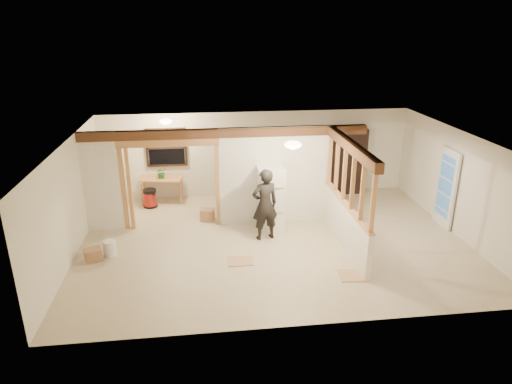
{
  "coord_description": "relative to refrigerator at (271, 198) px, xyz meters",
  "views": [
    {
      "loc": [
        -1.61,
        -9.63,
        4.89
      ],
      "look_at": [
        -0.37,
        0.4,
        1.12
      ],
      "focal_mm": 32.0,
      "sensor_mm": 36.0,
      "label": 1
    }
  ],
  "objects": [
    {
      "name": "ceiling",
      "position": [
        -0.05,
        -0.83,
        1.72
      ],
      "size": [
        9.0,
        6.5,
        0.01
      ],
      "primitive_type": "cube",
      "color": "white"
    },
    {
      "name": "hanging_bulb",
      "position": [
        -2.05,
        0.77,
        1.4
      ],
      "size": [
        0.07,
        0.07,
        0.07
      ],
      "primitive_type": "ellipsoid",
      "color": "#FFD88C",
      "rests_on": "ceiling"
    },
    {
      "name": "bucket",
      "position": [
        -3.78,
        -1.07,
        -0.61
      ],
      "size": [
        0.32,
        0.32,
        0.35
      ],
      "primitive_type": "cylinder",
      "rotation": [
        0.0,
        0.0,
        0.16
      ],
      "color": "white",
      "rests_on": "floor"
    },
    {
      "name": "floor_panel_near",
      "position": [
        1.29,
        -2.59,
        -0.77
      ],
      "size": [
        0.54,
        0.54,
        0.02
      ],
      "primitive_type": "cube",
      "rotation": [
        0.0,
        0.0,
        -0.1
      ],
      "color": "tan",
      "rests_on": "floor"
    },
    {
      "name": "floor_panel_far",
      "position": [
        -0.93,
        -1.71,
        -0.77
      ],
      "size": [
        0.56,
        0.45,
        0.02
      ],
      "primitive_type": "cube",
      "rotation": [
        0.0,
        0.0,
        -0.02
      ],
      "color": "tan",
      "rests_on": "floor"
    },
    {
      "name": "header_beam_right",
      "position": [
        1.55,
        -1.23,
        1.6
      ],
      "size": [
        0.18,
        3.3,
        0.22
      ],
      "primitive_type": "cube",
      "color": "brown",
      "rests_on": "ceiling"
    },
    {
      "name": "partition_left_stub",
      "position": [
        -4.1,
        0.37,
        0.47
      ],
      "size": [
        0.9,
        0.12,
        2.5
      ],
      "primitive_type": "cube",
      "color": "white",
      "rests_on": "floor"
    },
    {
      "name": "pony_wall",
      "position": [
        1.55,
        -1.23,
        -0.28
      ],
      "size": [
        0.12,
        3.2,
        1.0
      ],
      "primitive_type": "cube",
      "color": "white",
      "rests_on": "floor"
    },
    {
      "name": "box_front",
      "position": [
        -4.1,
        -1.27,
        -0.64
      ],
      "size": [
        0.42,
        0.38,
        0.28
      ],
      "primitive_type": "cube",
      "rotation": [
        0.0,
        0.0,
        0.35
      ],
      "color": "#A2724E",
      "rests_on": "floor"
    },
    {
      "name": "box_util_a",
      "position": [
        -1.58,
        0.63,
        -0.63
      ],
      "size": [
        0.4,
        0.36,
        0.3
      ],
      "primitive_type": "cube",
      "rotation": [
        0.0,
        0.0,
        -0.19
      ],
      "color": "#A2724E",
      "rests_on": "floor"
    },
    {
      "name": "work_table",
      "position": [
        -2.83,
        2.08,
        -0.42
      ],
      "size": [
        1.24,
        0.75,
        0.73
      ],
      "primitive_type": "cube",
      "rotation": [
        0.0,
        0.0,
        -0.16
      ],
      "color": "tan",
      "rests_on": "floor"
    },
    {
      "name": "partition_center",
      "position": [
        0.15,
        0.37,
        0.47
      ],
      "size": [
        2.8,
        0.12,
        2.5
      ],
      "primitive_type": "cube",
      "color": "white",
      "rests_on": "floor"
    },
    {
      "name": "wall_front",
      "position": [
        -0.05,
        -4.08,
        0.47
      ],
      "size": [
        9.0,
        0.01,
        2.5
      ],
      "primitive_type": "cube",
      "color": "silver",
      "rests_on": "floor"
    },
    {
      "name": "potted_plant",
      "position": [
        -2.81,
        2.04,
        0.12
      ],
      "size": [
        0.35,
        0.32,
        0.34
      ],
      "primitive_type": "imported",
      "rotation": [
        0.0,
        0.0,
        0.18
      ],
      "color": "#306029",
      "rests_on": "work_table"
    },
    {
      "name": "woman",
      "position": [
        -0.24,
        -0.64,
        0.09
      ],
      "size": [
        0.72,
        0.56,
        1.75
      ],
      "primitive_type": "imported",
      "rotation": [
        0.0,
        0.0,
        3.38
      ],
      "color": "#282525",
      "rests_on": "floor"
    },
    {
      "name": "shop_vac",
      "position": [
        -3.15,
        1.74,
        -0.52
      ],
      "size": [
        0.51,
        0.51,
        0.53
      ],
      "primitive_type": "cylinder",
      "rotation": [
        0.0,
        0.0,
        -0.33
      ],
      "color": "maroon",
      "rests_on": "floor"
    },
    {
      "name": "box_util_b",
      "position": [
        -3.76,
        0.51,
        -0.63
      ],
      "size": [
        0.38,
        0.38,
        0.3
      ],
      "primitive_type": "cube",
      "rotation": [
        0.0,
        0.0,
        0.2
      ],
      "color": "#A2724E",
      "rests_on": "floor"
    },
    {
      "name": "wall_right",
      "position": [
        4.45,
        -0.83,
        0.47
      ],
      "size": [
        0.01,
        6.5,
        2.5
      ],
      "primitive_type": "cube",
      "color": "silver",
      "rests_on": "floor"
    },
    {
      "name": "window_back",
      "position": [
        -2.65,
        2.34,
        0.77
      ],
      "size": [
        1.12,
        0.1,
        1.1
      ],
      "primitive_type": "cube",
      "color": "black",
      "rests_on": "wall_back"
    },
    {
      "name": "wall_back",
      "position": [
        -0.05,
        2.42,
        0.47
      ],
      "size": [
        9.0,
        0.01,
        2.5
      ],
      "primitive_type": "cube",
      "color": "silver",
      "rests_on": "floor"
    },
    {
      "name": "floor",
      "position": [
        -0.05,
        -0.83,
        -0.79
      ],
      "size": [
        9.0,
        6.5,
        0.01
      ],
      "primitive_type": "cube",
      "color": "#C2AF90",
      "rests_on": "ground"
    },
    {
      "name": "bookshelf",
      "position": [
        2.71,
        2.19,
        0.2
      ],
      "size": [
        0.99,
        0.33,
        1.97
      ],
      "primitive_type": "cube",
      "color": "black",
      "rests_on": "floor"
    },
    {
      "name": "header_beam_back",
      "position": [
        -1.05,
        0.37,
        1.6
      ],
      "size": [
        7.0,
        0.18,
        0.22
      ],
      "primitive_type": "cube",
      "color": "brown",
      "rests_on": "ceiling"
    },
    {
      "name": "wall_left",
      "position": [
        -4.55,
        -0.83,
        0.47
      ],
      "size": [
        0.01,
        6.5,
        2.5
      ],
      "primitive_type": "cube",
      "color": "silver",
      "rests_on": "floor"
    },
    {
      "name": "ceiling_dome_util",
      "position": [
        -2.55,
        1.47,
        1.7
      ],
      "size": [
        0.32,
        0.32,
        0.14
      ],
      "primitive_type": "ellipsoid",
      "color": "#FFEABF",
      "rests_on": "ceiling"
    },
    {
      "name": "ceiling_dome_main",
      "position": [
        0.25,
        -1.33,
        1.7
      ],
      "size": [
        0.36,
        0.36,
        0.16
      ],
      "primitive_type": "ellipsoid",
      "color": "#FFEABF",
      "rests_on": "ceiling"
    },
    {
      "name": "french_door",
      "position": [
        4.37,
        -0.43,
        0.22
      ],
      "size": [
        0.12,
        0.86,
        2.0
      ],
      "primitive_type": "cube",
      "color": "white",
      "rests_on": "floor"
    },
    {
      "name": "refrigerator",
      "position": [
        0.0,
        0.0,
        0.0
      ],
      "size": [
        0.64,
        0.63,
        1.57
      ],
      "primitive_type": "cube",
      "color": "silver",
      "rests_on": "floor"
    },
    {
      "name": "stud_partition",
      "position": [
        1.55,
        -1.23,
        0.88
      ],
      "size": [
        0.14,
        3.2,
        1.32
      ],
      "primitive_type": "cube",
      "color": "tan",
      "rests_on": "pony_wall"
    },
    {
      "name": "doorway_frame",
      "position": [
        -2.45,
        0.37,
        0.32
      ],
      "size": [
        2.46,
        0.14,
        2.2
      ],
      "primitive_type": "cube",
      "color": "tan",
      "rests_on": "floor"
    }
  ]
}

